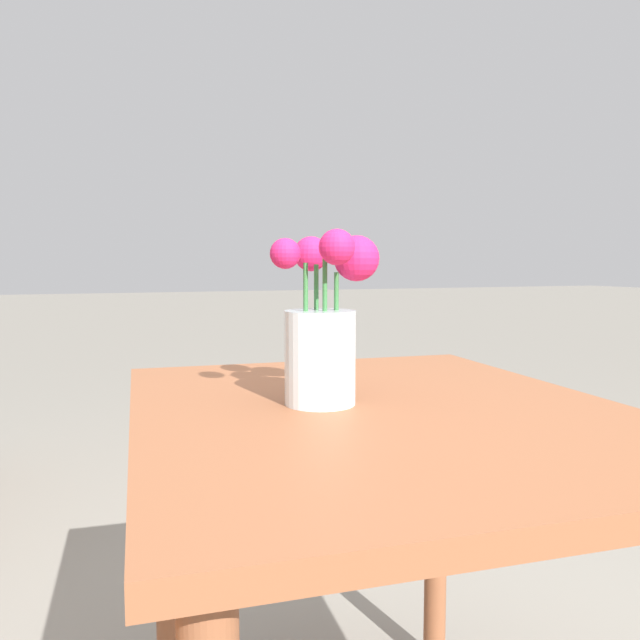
{
  "coord_description": "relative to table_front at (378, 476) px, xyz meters",
  "views": [
    {
      "loc": [
        -0.41,
        -0.82,
        0.92
      ],
      "look_at": [
        -0.08,
        0.04,
        0.84
      ],
      "focal_mm": 35.0,
      "sensor_mm": 36.0,
      "label": 1
    }
  ],
  "objects": [
    {
      "name": "flower_vase",
      "position": [
        -0.07,
        0.04,
        0.21
      ],
      "size": [
        0.17,
        0.15,
        0.26
      ],
      "color": "silver",
      "rests_on": "table_front"
    },
    {
      "name": "table_front",
      "position": [
        0.0,
        0.0,
        0.0
      ],
      "size": [
        0.78,
        0.93,
        0.71
      ],
      "color": "brown",
      "rests_on": "ground_plane"
    }
  ]
}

